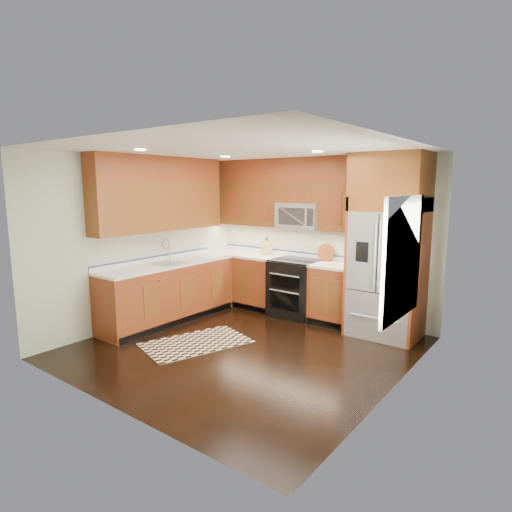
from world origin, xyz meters
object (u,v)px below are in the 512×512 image
Objects in this scene: range at (295,288)px; utensil_crock at (353,258)px; refrigerator at (388,246)px; knife_block at (267,248)px; rug at (196,343)px.

range is 1.11m from utensil_crock.
refrigerator is 2.26m from knife_block.
range is 3.07× the size of utensil_crock.
refrigerator is 1.85× the size of rug.
knife_block is (-0.30, 2.09, 1.06)m from rug.
utensil_crock is at bearing 160.62° from refrigerator.
refrigerator reaches higher than knife_block.
knife_block is 1.02× the size of utensil_crock.
range reaches higher than rug.
refrigerator reaches higher than range.
utensil_crock is at bearing 1.31° from knife_block.
knife_block is (-0.69, 0.14, 0.60)m from range.
refrigerator is 3.01m from rug.
range is at bearing 178.60° from refrigerator.
utensil_crock reaches higher than rug.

